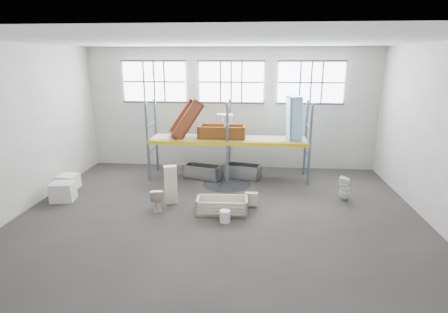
# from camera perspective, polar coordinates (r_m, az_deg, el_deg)

# --- Properties ---
(floor) EXTENTS (12.00, 10.00, 0.10)m
(floor) POSITION_cam_1_polar(r_m,az_deg,el_deg) (10.95, -0.68, -9.44)
(floor) COLOR #413B38
(floor) RESTS_ON ground
(ceiling) EXTENTS (12.00, 10.00, 0.10)m
(ceiling) POSITION_cam_1_polar(r_m,az_deg,el_deg) (9.94, -0.78, 18.29)
(ceiling) COLOR silver
(ceiling) RESTS_ON ground
(wall_back) EXTENTS (12.00, 0.10, 5.00)m
(wall_back) POSITION_cam_1_polar(r_m,az_deg,el_deg) (15.10, 1.17, 7.62)
(wall_back) COLOR #A9A59C
(wall_back) RESTS_ON ground
(wall_front) EXTENTS (12.00, 0.10, 5.00)m
(wall_front) POSITION_cam_1_polar(r_m,az_deg,el_deg) (5.34, -6.10, -7.31)
(wall_front) COLOR #BCB9AF
(wall_front) RESTS_ON ground
(wall_left) EXTENTS (0.10, 10.00, 5.00)m
(wall_left) POSITION_cam_1_polar(r_m,az_deg,el_deg) (12.30, -30.10, 3.73)
(wall_left) COLOR #A5A298
(wall_left) RESTS_ON ground
(wall_right) EXTENTS (0.10, 10.00, 5.00)m
(wall_right) POSITION_cam_1_polar(r_m,az_deg,el_deg) (11.29, 31.52, 2.65)
(wall_right) COLOR #A29F95
(wall_right) RESTS_ON ground
(window_left) EXTENTS (2.60, 0.04, 1.60)m
(window_left) POSITION_cam_1_polar(r_m,az_deg,el_deg) (15.43, -11.03, 11.62)
(window_left) COLOR white
(window_left) RESTS_ON wall_back
(window_mid) EXTENTS (2.60, 0.04, 1.60)m
(window_mid) POSITION_cam_1_polar(r_m,az_deg,el_deg) (14.88, 1.16, 11.76)
(window_mid) COLOR white
(window_mid) RESTS_ON wall_back
(window_right) EXTENTS (2.60, 0.04, 1.60)m
(window_right) POSITION_cam_1_polar(r_m,az_deg,el_deg) (15.02, 13.69, 11.37)
(window_right) COLOR white
(window_right) RESTS_ON wall_back
(rack_upright_la) EXTENTS (0.08, 0.08, 3.00)m
(rack_upright_la) POSITION_cam_1_polar(r_m,az_deg,el_deg) (13.73, -12.07, 2.24)
(rack_upright_la) COLOR slate
(rack_upright_la) RESTS_ON floor
(rack_upright_lb) EXTENTS (0.08, 0.08, 3.00)m
(rack_upright_lb) POSITION_cam_1_polar(r_m,az_deg,el_deg) (14.86, -10.75, 3.30)
(rack_upright_lb) COLOR slate
(rack_upright_lb) RESTS_ON floor
(rack_upright_ma) EXTENTS (0.08, 0.08, 3.00)m
(rack_upright_ma) POSITION_cam_1_polar(r_m,az_deg,el_deg) (13.18, 0.52, 2.04)
(rack_upright_ma) COLOR slate
(rack_upright_ma) RESTS_ON floor
(rack_upright_mb) EXTENTS (0.08, 0.08, 3.00)m
(rack_upright_mb) POSITION_cam_1_polar(r_m,az_deg,el_deg) (14.35, 0.89, 3.15)
(rack_upright_mb) COLOR slate
(rack_upright_mb) RESTS_ON floor
(rack_upright_ra) EXTENTS (0.08, 0.08, 3.00)m
(rack_upright_ra) POSITION_cam_1_polar(r_m,az_deg,el_deg) (13.30, 13.53, 1.72)
(rack_upright_ra) COLOR slate
(rack_upright_ra) RESTS_ON floor
(rack_upright_rb) EXTENTS (0.08, 0.08, 3.00)m
(rack_upright_rb) POSITION_cam_1_polar(r_m,az_deg,el_deg) (14.45, 12.86, 2.85)
(rack_upright_rb) COLOR slate
(rack_upright_rb) RESTS_ON floor
(rack_beam_front) EXTENTS (6.00, 0.10, 0.14)m
(rack_beam_front) POSITION_cam_1_polar(r_m,az_deg,el_deg) (13.18, 0.52, 2.04)
(rack_beam_front) COLOR yellow
(rack_beam_front) RESTS_ON floor
(rack_beam_back) EXTENTS (6.00, 0.10, 0.14)m
(rack_beam_back) POSITION_cam_1_polar(r_m,az_deg,el_deg) (14.35, 0.89, 3.15)
(rack_beam_back) COLOR yellow
(rack_beam_back) RESTS_ON floor
(shelf_deck) EXTENTS (5.90, 1.10, 0.03)m
(shelf_deck) POSITION_cam_1_polar(r_m,az_deg,el_deg) (13.74, 0.72, 2.94)
(shelf_deck) COLOR gray
(shelf_deck) RESTS_ON floor
(wet_patch) EXTENTS (1.80, 1.80, 0.00)m
(wet_patch) POSITION_cam_1_polar(r_m,az_deg,el_deg) (13.42, 0.44, -4.40)
(wet_patch) COLOR black
(wet_patch) RESTS_ON floor
(bathtub_beige) EXTENTS (1.57, 0.78, 0.45)m
(bathtub_beige) POSITION_cam_1_polar(r_m,az_deg,el_deg) (10.97, -0.31, -7.81)
(bathtub_beige) COLOR beige
(bathtub_beige) RESTS_ON floor
(cistern_spare) EXTENTS (0.40, 0.20, 0.38)m
(cistern_spare) POSITION_cam_1_polar(r_m,az_deg,el_deg) (11.38, 4.35, -6.68)
(cistern_spare) COLOR beige
(cistern_spare) RESTS_ON bathtub_beige
(sink_in_tub) EXTENTS (0.51, 0.51, 0.14)m
(sink_in_tub) POSITION_cam_1_polar(r_m,az_deg,el_deg) (11.45, 1.36, -7.13)
(sink_in_tub) COLOR beige
(sink_in_tub) RESTS_ON bathtub_beige
(toilet_beige) EXTENTS (0.54, 0.76, 0.70)m
(toilet_beige) POSITION_cam_1_polar(r_m,az_deg,el_deg) (11.35, -10.62, -6.60)
(toilet_beige) COLOR #F4DFCB
(toilet_beige) RESTS_ON floor
(cistern_tall) EXTENTS (0.46, 0.37, 1.24)m
(cistern_tall) POSITION_cam_1_polar(r_m,az_deg,el_deg) (11.67, -8.48, -4.44)
(cistern_tall) COLOR beige
(cistern_tall) RESTS_ON floor
(toilet_white) EXTENTS (0.48, 0.48, 0.81)m
(toilet_white) POSITION_cam_1_polar(r_m,az_deg,el_deg) (12.46, 18.73, -4.87)
(toilet_white) COLOR white
(toilet_white) RESTS_ON floor
(steel_tub_left) EXTENTS (1.55, 1.04, 0.52)m
(steel_tub_left) POSITION_cam_1_polar(r_m,az_deg,el_deg) (14.03, -3.39, -2.42)
(steel_tub_left) COLOR #A5A7AD
(steel_tub_left) RESTS_ON floor
(steel_tub_right) EXTENTS (1.56, 0.98, 0.53)m
(steel_tub_right) POSITION_cam_1_polar(r_m,az_deg,el_deg) (14.10, 2.87, -2.30)
(steel_tub_right) COLOR #9EA0A6
(steel_tub_right) RESTS_ON floor
(rust_tub_flat) EXTENTS (1.81, 0.89, 0.50)m
(rust_tub_flat) POSITION_cam_1_polar(r_m,az_deg,el_deg) (13.71, -0.33, 3.93)
(rust_tub_flat) COLOR brown
(rust_tub_flat) RESTS_ON shelf_deck
(rust_tub_tilted) EXTENTS (1.49, 1.19, 1.58)m
(rust_tub_tilted) POSITION_cam_1_polar(r_m,az_deg,el_deg) (13.81, -6.07, 5.94)
(rust_tub_tilted) COLOR maroon
(rust_tub_tilted) RESTS_ON shelf_deck
(sink_on_shelf) EXTENTS (0.69, 0.60, 0.52)m
(sink_on_shelf) POSITION_cam_1_polar(r_m,az_deg,el_deg) (13.27, 0.13, 4.76)
(sink_on_shelf) COLOR silver
(sink_on_shelf) RESTS_ON rust_tub_flat
(blue_tub_upright) EXTENTS (0.61, 0.82, 1.63)m
(blue_tub_upright) POSITION_cam_1_polar(r_m,az_deg,el_deg) (13.59, 11.09, 6.01)
(blue_tub_upright) COLOR #97C9F2
(blue_tub_upright) RESTS_ON shelf_deck
(bucket) EXTENTS (0.35, 0.35, 0.35)m
(bucket) POSITION_cam_1_polar(r_m,az_deg,el_deg) (10.39, 0.14, -9.50)
(bucket) COLOR white
(bucket) RESTS_ON floor
(carton_near) EXTENTS (0.80, 0.71, 0.61)m
(carton_near) POSITION_cam_1_polar(r_m,az_deg,el_deg) (12.97, -24.26, -5.11)
(carton_near) COLOR silver
(carton_near) RESTS_ON floor
(carton_far) EXTENTS (0.66, 0.66, 0.52)m
(carton_far) POSITION_cam_1_polar(r_m,az_deg,el_deg) (14.02, -23.53, -3.72)
(carton_far) COLOR white
(carton_far) RESTS_ON floor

